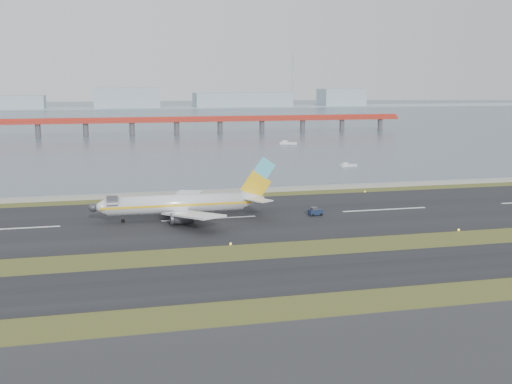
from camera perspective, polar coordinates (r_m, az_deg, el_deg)
ground at (r=106.54m, az=-1.46°, el=-5.73°), size 1000.00×1000.00×0.00m
taxiway_strip at (r=95.32m, az=0.11°, el=-7.58°), size 1000.00×18.00×0.10m
runway_strip at (r=135.14m, az=-4.20°, el=-2.39°), size 1000.00×45.00×0.10m
seawall at (r=164.18m, az=-5.98°, el=-0.08°), size 1000.00×2.50×1.00m
bay_water at (r=561.42m, az=-11.70°, el=6.68°), size 1400.00×800.00×1.30m
red_pier at (r=353.41m, az=-7.07°, el=6.28°), size 260.00×5.00×10.20m
far_shoreline at (r=721.49m, az=-11.15°, el=7.83°), size 1400.00×80.00×60.50m
airliner at (r=134.12m, az=-6.45°, el=-1.04°), size 38.52×32.89×12.80m
pushback_tug at (r=138.42m, az=5.28°, el=-1.75°), size 3.15×2.11×1.89m
workboat_near at (r=219.84m, az=8.15°, el=2.37°), size 6.45×3.20×1.50m
workboat_far at (r=296.05m, az=2.85°, el=4.37°), size 8.17×4.93×1.89m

